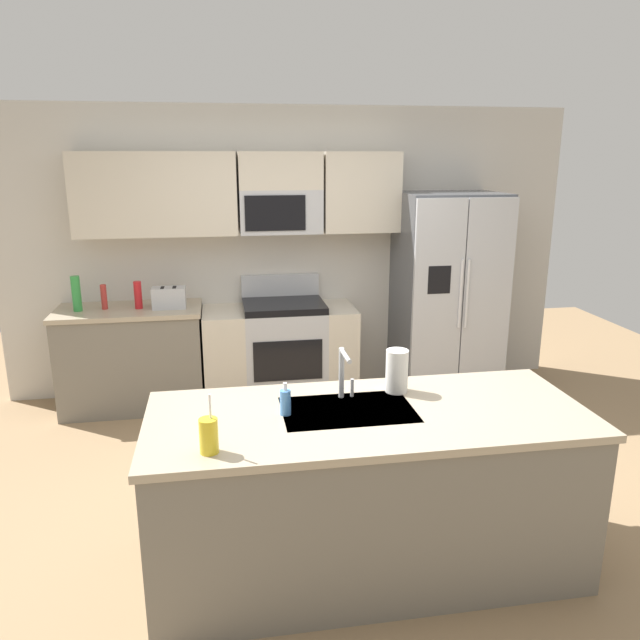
{
  "coord_description": "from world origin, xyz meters",
  "views": [
    {
      "loc": [
        -0.67,
        -3.47,
        2.17
      ],
      "look_at": [
        0.02,
        0.6,
        1.05
      ],
      "focal_mm": 34.19,
      "sensor_mm": 36.0,
      "label": 1
    }
  ],
  "objects_px": {
    "range_oven": "(280,351)",
    "pepper_mill": "(104,297)",
    "soap_dispenser": "(285,402)",
    "bottle_red": "(138,295)",
    "sink_faucet": "(344,370)",
    "paper_towel_roll": "(397,371)",
    "refrigerator": "(447,295)",
    "drink_cup_yellow": "(209,436)",
    "toaster": "(169,298)",
    "bottle_green": "(76,294)"
  },
  "relations": [
    {
      "from": "sink_faucet",
      "to": "bottle_red",
      "type": "bearing_deg",
      "value": 120.36
    },
    {
      "from": "refrigerator",
      "to": "drink_cup_yellow",
      "type": "bearing_deg",
      "value": -128.35
    },
    {
      "from": "refrigerator",
      "to": "pepper_mill",
      "type": "bearing_deg",
      "value": 178.69
    },
    {
      "from": "range_oven",
      "to": "toaster",
      "type": "bearing_deg",
      "value": -176.84
    },
    {
      "from": "sink_faucet",
      "to": "soap_dispenser",
      "type": "height_order",
      "value": "sink_faucet"
    },
    {
      "from": "paper_towel_roll",
      "to": "refrigerator",
      "type": "bearing_deg",
      "value": 62.42
    },
    {
      "from": "range_oven",
      "to": "drink_cup_yellow",
      "type": "relative_size",
      "value": 4.85
    },
    {
      "from": "bottle_red",
      "to": "paper_towel_roll",
      "type": "height_order",
      "value": "paper_towel_roll"
    },
    {
      "from": "toaster",
      "to": "bottle_red",
      "type": "height_order",
      "value": "bottle_red"
    },
    {
      "from": "refrigerator",
      "to": "toaster",
      "type": "relative_size",
      "value": 6.61
    },
    {
      "from": "pepper_mill",
      "to": "bottle_red",
      "type": "bearing_deg",
      "value": -4.7
    },
    {
      "from": "toaster",
      "to": "paper_towel_roll",
      "type": "distance_m",
      "value": 2.57
    },
    {
      "from": "range_oven",
      "to": "bottle_green",
      "type": "xyz_separation_m",
      "value": [
        -1.71,
        -0.03,
        0.61
      ]
    },
    {
      "from": "sink_faucet",
      "to": "drink_cup_yellow",
      "type": "distance_m",
      "value": 0.87
    },
    {
      "from": "bottle_red",
      "to": "paper_towel_roll",
      "type": "xyz_separation_m",
      "value": [
        1.63,
        -2.2,
        0.0
      ]
    },
    {
      "from": "drink_cup_yellow",
      "to": "bottle_green",
      "type": "bearing_deg",
      "value": 111.97
    },
    {
      "from": "range_oven",
      "to": "bottle_green",
      "type": "bearing_deg",
      "value": -178.95
    },
    {
      "from": "pepper_mill",
      "to": "bottle_red",
      "type": "distance_m",
      "value": 0.28
    },
    {
      "from": "toaster",
      "to": "pepper_mill",
      "type": "distance_m",
      "value": 0.54
    },
    {
      "from": "sink_faucet",
      "to": "drink_cup_yellow",
      "type": "relative_size",
      "value": 1.01
    },
    {
      "from": "bottle_green",
      "to": "toaster",
      "type": "bearing_deg",
      "value": -1.6
    },
    {
      "from": "bottle_red",
      "to": "paper_towel_roll",
      "type": "distance_m",
      "value": 2.74
    },
    {
      "from": "bottle_red",
      "to": "toaster",
      "type": "bearing_deg",
      "value": -5.91
    },
    {
      "from": "refrigerator",
      "to": "bottle_green",
      "type": "xyz_separation_m",
      "value": [
        -3.25,
        0.04,
        0.12
      ]
    },
    {
      "from": "sink_faucet",
      "to": "paper_towel_roll",
      "type": "distance_m",
      "value": 0.32
    },
    {
      "from": "bottle_green",
      "to": "sink_faucet",
      "type": "height_order",
      "value": "bottle_green"
    },
    {
      "from": "pepper_mill",
      "to": "drink_cup_yellow",
      "type": "relative_size",
      "value": 0.76
    },
    {
      "from": "bottle_red",
      "to": "paper_towel_roll",
      "type": "relative_size",
      "value": 0.98
    },
    {
      "from": "bottle_red",
      "to": "soap_dispenser",
      "type": "distance_m",
      "value": 2.6
    },
    {
      "from": "bottle_red",
      "to": "soap_dispenser",
      "type": "xyz_separation_m",
      "value": [
        0.99,
        -2.4,
        -0.05
      ]
    },
    {
      "from": "paper_towel_roll",
      "to": "bottle_red",
      "type": "bearing_deg",
      "value": 126.65
    },
    {
      "from": "refrigerator",
      "to": "sink_faucet",
      "type": "height_order",
      "value": "refrigerator"
    },
    {
      "from": "refrigerator",
      "to": "drink_cup_yellow",
      "type": "distance_m",
      "value": 3.45
    },
    {
      "from": "range_oven",
      "to": "refrigerator",
      "type": "height_order",
      "value": "refrigerator"
    },
    {
      "from": "bottle_green",
      "to": "drink_cup_yellow",
      "type": "distance_m",
      "value": 2.97
    },
    {
      "from": "range_oven",
      "to": "toaster",
      "type": "relative_size",
      "value": 4.86
    },
    {
      "from": "pepper_mill",
      "to": "bottle_green",
      "type": "bearing_deg",
      "value": -172.27
    },
    {
      "from": "paper_towel_roll",
      "to": "sink_faucet",
      "type": "bearing_deg",
      "value": -169.3
    },
    {
      "from": "paper_towel_roll",
      "to": "drink_cup_yellow",
      "type": "bearing_deg",
      "value": -151.27
    },
    {
      "from": "range_oven",
      "to": "pepper_mill",
      "type": "distance_m",
      "value": 1.6
    },
    {
      "from": "range_oven",
      "to": "toaster",
      "type": "distance_m",
      "value": 1.1
    },
    {
      "from": "pepper_mill",
      "to": "range_oven",
      "type": "bearing_deg",
      "value": 0.1
    },
    {
      "from": "sink_faucet",
      "to": "paper_towel_roll",
      "type": "height_order",
      "value": "sink_faucet"
    },
    {
      "from": "range_oven",
      "to": "soap_dispenser",
      "type": "distance_m",
      "value": 2.5
    },
    {
      "from": "sink_faucet",
      "to": "refrigerator",
      "type": "bearing_deg",
      "value": 56.98
    },
    {
      "from": "range_oven",
      "to": "toaster",
      "type": "height_order",
      "value": "range_oven"
    },
    {
      "from": "toaster",
      "to": "bottle_green",
      "type": "distance_m",
      "value": 0.76
    },
    {
      "from": "toaster",
      "to": "drink_cup_yellow",
      "type": "bearing_deg",
      "value": -82.58
    },
    {
      "from": "pepper_mill",
      "to": "soap_dispenser",
      "type": "bearing_deg",
      "value": -62.31
    },
    {
      "from": "toaster",
      "to": "bottle_green",
      "type": "relative_size",
      "value": 0.94
    }
  ]
}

